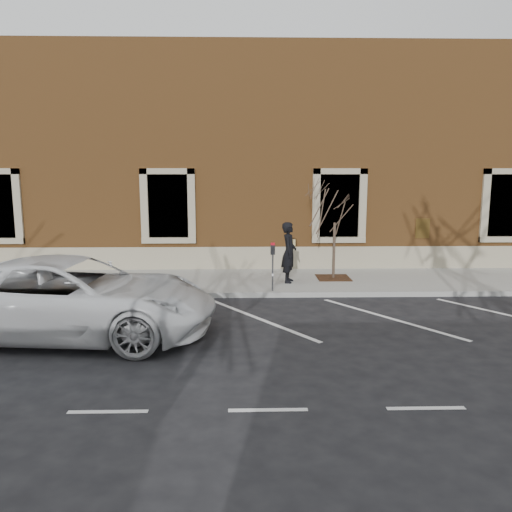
{
  "coord_description": "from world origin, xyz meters",
  "views": [
    {
      "loc": [
        -0.35,
        -14.02,
        3.52
      ],
      "look_at": [
        0.0,
        0.6,
        1.1
      ],
      "focal_mm": 35.0,
      "sensor_mm": 36.0,
      "label": 1
    }
  ],
  "objects_px": {
    "parking_meter": "(273,258)",
    "sapling": "(335,207)",
    "white_truck": "(71,297)",
    "man": "(289,252)"
  },
  "relations": [
    {
      "from": "man",
      "to": "sapling",
      "type": "height_order",
      "value": "sapling"
    },
    {
      "from": "man",
      "to": "sapling",
      "type": "distance_m",
      "value": 2.11
    },
    {
      "from": "man",
      "to": "white_truck",
      "type": "height_order",
      "value": "man"
    },
    {
      "from": "sapling",
      "to": "white_truck",
      "type": "distance_m",
      "value": 8.64
    },
    {
      "from": "parking_meter",
      "to": "sapling",
      "type": "xyz_separation_m",
      "value": [
        2.09,
        1.73,
        1.33
      ]
    },
    {
      "from": "sapling",
      "to": "white_truck",
      "type": "bearing_deg",
      "value": -141.7
    },
    {
      "from": "parking_meter",
      "to": "sapling",
      "type": "relative_size",
      "value": 0.43
    },
    {
      "from": "white_truck",
      "to": "man",
      "type": "bearing_deg",
      "value": -42.9
    },
    {
      "from": "sapling",
      "to": "parking_meter",
      "type": "bearing_deg",
      "value": -140.31
    },
    {
      "from": "sapling",
      "to": "white_truck",
      "type": "height_order",
      "value": "sapling"
    }
  ]
}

